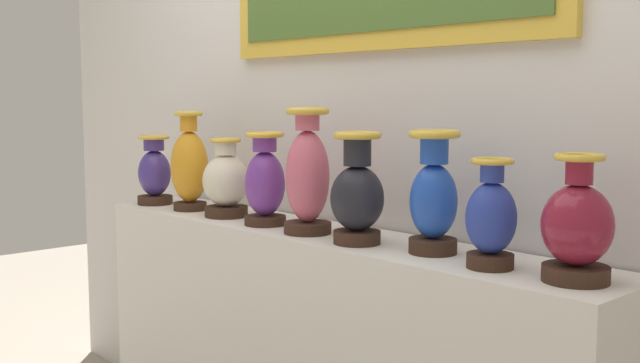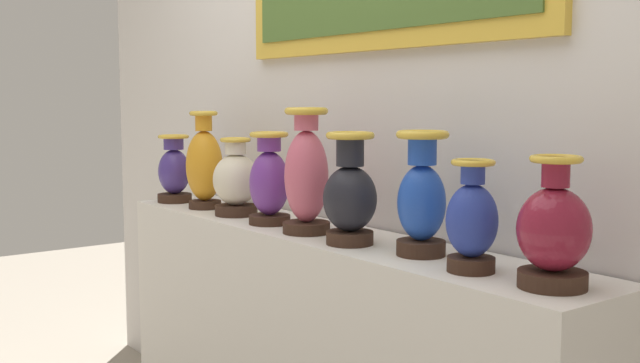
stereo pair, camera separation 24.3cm
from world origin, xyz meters
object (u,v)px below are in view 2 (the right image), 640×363
(vase_amber, at_px, (204,165))
(vase_burgundy, at_px, (554,232))
(vase_ivory, at_px, (236,181))
(vase_violet, at_px, (269,182))
(vase_sapphire, at_px, (422,198))
(vase_cobalt, at_px, (472,222))
(vase_indigo, at_px, (174,171))
(vase_rose, at_px, (307,176))
(vase_onyx, at_px, (350,195))

(vase_amber, height_order, vase_burgundy, vase_amber)
(vase_amber, height_order, vase_ivory, vase_amber)
(vase_violet, relative_size, vase_sapphire, 0.92)
(vase_sapphire, xyz_separation_m, vase_burgundy, (0.44, -0.02, -0.03))
(vase_sapphire, xyz_separation_m, vase_cobalt, (0.22, -0.04, -0.03))
(vase_violet, bearing_deg, vase_burgundy, 1.31)
(vase_sapphire, distance_m, vase_burgundy, 0.44)
(vase_indigo, bearing_deg, vase_amber, 2.83)
(vase_burgundy, bearing_deg, vase_amber, -179.18)
(vase_ivory, distance_m, vase_sapphire, 0.93)
(vase_indigo, xyz_separation_m, vase_ivory, (0.47, 0.02, -0.00))
(vase_violet, xyz_separation_m, vase_rose, (0.22, -0.00, 0.04))
(vase_indigo, relative_size, vase_sapphire, 0.82)
(vase_amber, distance_m, vase_sapphire, 1.16)
(vase_violet, bearing_deg, vase_indigo, -179.28)
(vase_cobalt, bearing_deg, vase_sapphire, 169.28)
(vase_amber, height_order, vase_rose, vase_rose)
(vase_amber, relative_size, vase_sapphire, 1.11)
(vase_indigo, bearing_deg, vase_sapphire, 2.13)
(vase_amber, relative_size, vase_ivory, 1.33)
(vase_onyx, bearing_deg, vase_rose, 177.86)
(vase_amber, xyz_separation_m, vase_sapphire, (1.16, 0.04, -0.01))
(vase_rose, xyz_separation_m, vase_burgundy, (0.90, 0.03, -0.06))
(vase_cobalt, relative_size, vase_burgundy, 0.93)
(vase_indigo, xyz_separation_m, vase_amber, (0.24, 0.01, 0.04))
(vase_indigo, relative_size, vase_amber, 0.74)
(vase_cobalt, bearing_deg, vase_amber, 179.96)
(vase_indigo, height_order, vase_burgundy, vase_burgundy)
(vase_amber, distance_m, vase_cobalt, 1.37)
(vase_sapphire, bearing_deg, vase_burgundy, -2.27)
(vase_onyx, distance_m, vase_sapphire, 0.25)
(vase_indigo, bearing_deg, vase_onyx, -0.10)
(vase_indigo, bearing_deg, vase_violet, 0.72)
(vase_onyx, bearing_deg, vase_indigo, 179.90)
(vase_ivory, bearing_deg, vase_indigo, -177.62)
(vase_violet, bearing_deg, vase_ivory, 177.50)
(vase_indigo, xyz_separation_m, vase_burgundy, (1.83, 0.03, 0.00))
(vase_sapphire, relative_size, vase_burgundy, 1.14)
(vase_sapphire, bearing_deg, vase_amber, -178.01)
(vase_sapphire, height_order, vase_burgundy, vase_sapphire)
(vase_indigo, bearing_deg, vase_ivory, 2.38)
(vase_indigo, xyz_separation_m, vase_violet, (0.71, 0.01, 0.02))
(vase_cobalt, bearing_deg, vase_rose, -179.63)
(vase_ivory, distance_m, vase_onyx, 0.69)
(vase_amber, xyz_separation_m, vase_burgundy, (1.59, 0.02, -0.04))
(vase_onyx, relative_size, vase_burgundy, 1.10)
(vase_rose, bearing_deg, vase_amber, 179.55)
(vase_indigo, xyz_separation_m, vase_sapphire, (1.40, 0.05, 0.03))
(vase_rose, relative_size, vase_onyx, 1.21)
(vase_ivory, height_order, vase_onyx, vase_onyx)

